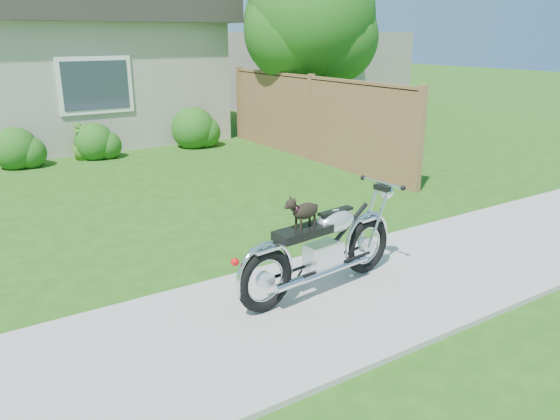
% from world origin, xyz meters
% --- Properties ---
extents(ground, '(80.00, 80.00, 0.00)m').
position_xyz_m(ground, '(0.00, 0.00, 0.00)').
color(ground, '#235114').
rests_on(ground, ground).
extents(sidewalk, '(24.00, 2.20, 0.04)m').
position_xyz_m(sidewalk, '(0.00, 0.00, 0.02)').
color(sidewalk, '#9E9B93').
rests_on(sidewalk, ground).
extents(fence, '(0.12, 6.62, 1.90)m').
position_xyz_m(fence, '(6.30, 5.75, 0.94)').
color(fence, '#976F44').
rests_on(fence, ground).
extents(tree_near, '(3.05, 3.05, 4.67)m').
position_xyz_m(tree_near, '(7.45, 7.07, 3.00)').
color(tree_near, '#3D2B1C').
rests_on(tree_near, ground).
extents(tree_far, '(3.36, 3.36, 5.15)m').
position_xyz_m(tree_far, '(9.41, 10.30, 3.30)').
color(tree_far, '#3D2B1C').
rests_on(tree_far, ground).
extents(potted_plant_right, '(0.62, 0.62, 0.83)m').
position_xyz_m(potted_plant_right, '(1.95, 8.55, 0.42)').
color(potted_plant_right, '#386E1E').
rests_on(potted_plant_right, ground).
extents(motorcycle_with_dog, '(2.22, 0.62, 1.12)m').
position_xyz_m(motorcycle_with_dog, '(2.43, 0.21, 0.54)').
color(motorcycle_with_dog, black).
rests_on(motorcycle_with_dog, sidewalk).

